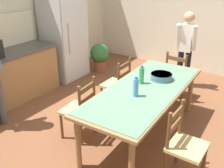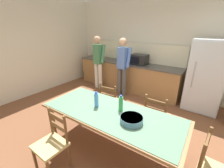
{
  "view_description": "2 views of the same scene",
  "coord_description": "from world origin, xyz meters",
  "px_view_note": "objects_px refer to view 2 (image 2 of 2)",
  "views": [
    {
      "loc": [
        -2.83,
        -1.77,
        2.31
      ],
      "look_at": [
        -0.31,
        -0.07,
        0.93
      ],
      "focal_mm": 42.0,
      "sensor_mm": 36.0,
      "label": 1
    },
    {
      "loc": [
        1.35,
        -1.96,
        2.04
      ],
      "look_at": [
        -0.35,
        0.38,
        0.9
      ],
      "focal_mm": 24.0,
      "sensor_mm": 36.0,
      "label": 2
    }
  ],
  "objects_px": {
    "refrigerator": "(206,76)",
    "chair_side_far_left": "(111,102)",
    "serving_bowl": "(131,119)",
    "bottle_near_centre": "(96,100)",
    "dining_table": "(111,115)",
    "bottle_off_centre": "(121,104)",
    "person_at_counter": "(122,65)",
    "microwave": "(139,59)",
    "chair_side_near_left": "(52,143)",
    "person_at_sink": "(98,60)",
    "chair_side_far_right": "(156,117)"
  },
  "relations": [
    {
      "from": "bottle_off_centre",
      "to": "serving_bowl",
      "type": "distance_m",
      "value": 0.35
    },
    {
      "from": "serving_bowl",
      "to": "chair_side_far_left",
      "type": "xyz_separation_m",
      "value": [
        -0.95,
        0.79,
        -0.38
      ]
    },
    {
      "from": "serving_bowl",
      "to": "bottle_near_centre",
      "type": "bearing_deg",
      "value": 176.27
    },
    {
      "from": "chair_side_near_left",
      "to": "person_at_counter",
      "type": "relative_size",
      "value": 0.53
    },
    {
      "from": "person_at_counter",
      "to": "person_at_sink",
      "type": "bearing_deg",
      "value": 88.81
    },
    {
      "from": "bottle_off_centre",
      "to": "person_at_sink",
      "type": "relative_size",
      "value": 0.16
    },
    {
      "from": "person_at_sink",
      "to": "microwave",
      "type": "bearing_deg",
      "value": -67.98
    },
    {
      "from": "bottle_off_centre",
      "to": "person_at_sink",
      "type": "xyz_separation_m",
      "value": [
        -2.12,
        1.9,
        0.08
      ]
    },
    {
      "from": "dining_table",
      "to": "bottle_near_centre",
      "type": "xyz_separation_m",
      "value": [
        -0.29,
        -0.01,
        0.2
      ]
    },
    {
      "from": "refrigerator",
      "to": "chair_side_far_left",
      "type": "xyz_separation_m",
      "value": [
        -1.59,
        -1.77,
        -0.44
      ]
    },
    {
      "from": "bottle_near_centre",
      "to": "person_at_sink",
      "type": "height_order",
      "value": "person_at_sink"
    },
    {
      "from": "microwave",
      "to": "chair_side_near_left",
      "type": "height_order",
      "value": "microwave"
    },
    {
      "from": "microwave",
      "to": "chair_side_far_right",
      "type": "xyz_separation_m",
      "value": [
        1.27,
        -1.75,
        -0.63
      ]
    },
    {
      "from": "chair_side_near_left",
      "to": "chair_side_far_right",
      "type": "height_order",
      "value": "same"
    },
    {
      "from": "bottle_off_centre",
      "to": "chair_side_far_right",
      "type": "relative_size",
      "value": 0.3
    },
    {
      "from": "bottle_near_centre",
      "to": "person_at_counter",
      "type": "relative_size",
      "value": 0.16
    },
    {
      "from": "microwave",
      "to": "chair_side_near_left",
      "type": "bearing_deg",
      "value": -84.93
    },
    {
      "from": "refrigerator",
      "to": "person_at_counter",
      "type": "height_order",
      "value": "refrigerator"
    },
    {
      "from": "bottle_near_centre",
      "to": "person_at_sink",
      "type": "relative_size",
      "value": 0.16
    },
    {
      "from": "refrigerator",
      "to": "microwave",
      "type": "xyz_separation_m",
      "value": [
        -1.83,
        0.02,
        0.19
      ]
    },
    {
      "from": "bottle_near_centre",
      "to": "chair_side_near_left",
      "type": "xyz_separation_m",
      "value": [
        -0.2,
        -0.76,
        -0.45
      ]
    },
    {
      "from": "bottle_near_centre",
      "to": "chair_side_far_right",
      "type": "height_order",
      "value": "bottle_near_centre"
    },
    {
      "from": "serving_bowl",
      "to": "chair_side_far_left",
      "type": "relative_size",
      "value": 0.35
    },
    {
      "from": "serving_bowl",
      "to": "chair_side_far_left",
      "type": "height_order",
      "value": "chair_side_far_left"
    },
    {
      "from": "refrigerator",
      "to": "chair_side_near_left",
      "type": "xyz_separation_m",
      "value": [
        -1.54,
        -3.28,
        -0.44
      ]
    },
    {
      "from": "refrigerator",
      "to": "dining_table",
      "type": "xyz_separation_m",
      "value": [
        -1.05,
        -2.5,
        -0.19
      ]
    },
    {
      "from": "microwave",
      "to": "dining_table",
      "type": "relative_size",
      "value": 0.21
    },
    {
      "from": "refrigerator",
      "to": "microwave",
      "type": "relative_size",
      "value": 3.52
    },
    {
      "from": "serving_bowl",
      "to": "person_at_sink",
      "type": "relative_size",
      "value": 0.18
    },
    {
      "from": "serving_bowl",
      "to": "chair_side_far_left",
      "type": "distance_m",
      "value": 1.29
    },
    {
      "from": "refrigerator",
      "to": "person_at_counter",
      "type": "relative_size",
      "value": 1.02
    },
    {
      "from": "serving_bowl",
      "to": "person_at_counter",
      "type": "distance_m",
      "value": 2.53
    },
    {
      "from": "microwave",
      "to": "chair_side_far_left",
      "type": "bearing_deg",
      "value": -82.36
    },
    {
      "from": "bottle_near_centre",
      "to": "chair_side_far_left",
      "type": "bearing_deg",
      "value": 108.75
    },
    {
      "from": "chair_side_near_left",
      "to": "refrigerator",
      "type": "bearing_deg",
      "value": 65.28
    },
    {
      "from": "refrigerator",
      "to": "microwave",
      "type": "distance_m",
      "value": 1.84
    },
    {
      "from": "chair_side_far_left",
      "to": "serving_bowl",
      "type": "bearing_deg",
      "value": 133.9
    },
    {
      "from": "chair_side_far_left",
      "to": "person_at_counter",
      "type": "xyz_separation_m",
      "value": [
        -0.51,
        1.27,
        0.53
      ]
    },
    {
      "from": "refrigerator",
      "to": "person_at_sink",
      "type": "relative_size",
      "value": 1.02
    },
    {
      "from": "chair_side_far_left",
      "to": "bottle_off_centre",
      "type": "bearing_deg",
      "value": 130.42
    },
    {
      "from": "person_at_counter",
      "to": "microwave",
      "type": "bearing_deg",
      "value": -27.44
    },
    {
      "from": "chair_side_far_left",
      "to": "chair_side_far_right",
      "type": "bearing_deg",
      "value": 175.91
    },
    {
      "from": "refrigerator",
      "to": "person_at_sink",
      "type": "height_order",
      "value": "refrigerator"
    },
    {
      "from": "bottle_near_centre",
      "to": "person_at_sink",
      "type": "bearing_deg",
      "value": 130.3
    },
    {
      "from": "microwave",
      "to": "person_at_sink",
      "type": "xyz_separation_m",
      "value": [
        -1.23,
        -0.5,
        -0.09
      ]
    },
    {
      "from": "refrigerator",
      "to": "dining_table",
      "type": "bearing_deg",
      "value": -112.73
    },
    {
      "from": "chair_side_far_left",
      "to": "dining_table",
      "type": "bearing_deg",
      "value": 120.14
    },
    {
      "from": "microwave",
      "to": "serving_bowl",
      "type": "bearing_deg",
      "value": -65.32
    },
    {
      "from": "bottle_off_centre",
      "to": "person_at_counter",
      "type": "xyz_separation_m",
      "value": [
        -1.16,
        1.88,
        0.08
      ]
    },
    {
      "from": "bottle_off_centre",
      "to": "person_at_counter",
      "type": "height_order",
      "value": "person_at_counter"
    }
  ]
}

